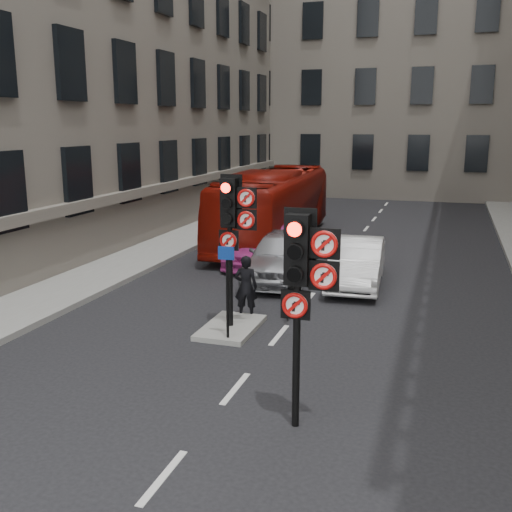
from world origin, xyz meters
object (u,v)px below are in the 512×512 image
Objects in this scene: signal_near at (303,273)px; signal_far at (233,218)px; motorcyclist at (246,287)px; bus_red at (274,207)px; car_silver at (282,255)px; car_white at (357,263)px; motorcycle at (290,295)px; car_pink at (270,243)px; info_sign at (227,279)px.

signal_near is 4.77m from signal_far.
motorcyclist is (-2.64, 5.01, -1.78)m from signal_near.
bus_red is (-2.08, 10.54, -1.22)m from signal_far.
bus_red is 6.61× the size of motorcyclist.
car_silver reaches higher than car_white.
signal_near is 1.00× the size of signal_far.
signal_near is 2.14× the size of motorcycle.
car_pink is (-1.21, 7.01, -1.99)m from signal_far.
motorcycle is at bearing -73.50° from car_silver.
bus_red reaches higher than motorcycle.
signal_far is 2.15m from motorcyclist.
bus_red is at bearing 101.16° from signal_far.
signal_near is at bearing -66.24° from car_pink.
bus_red is (-4.68, 14.54, -1.10)m from signal_near.
signal_near is 2.22× the size of motorcyclist.
car_pink is at bearing 109.07° from signal_near.
car_white is at bearing -127.35° from motorcyclist.
bus_red is 5.08× the size of info_sign.
motorcycle is at bearing -154.14° from motorcyclist.
car_pink is at bearing 114.09° from car_silver.
motorcycle is 1.04× the size of motorcyclist.
motorcycle is at bearing 60.75° from signal_far.
signal_far is 0.34× the size of bus_red.
info_sign is at bearing -116.94° from motorcycle.
motorcycle is at bearing 106.31° from signal_near.
car_silver is at bearing 91.94° from signal_far.
motorcycle is 0.80× the size of info_sign.
signal_near is at bearing -73.85° from bus_red.
bus_red is 6.39× the size of motorcycle.
signal_near reaches higher than motorcyclist.
car_silver is (-2.77, 8.92, -1.80)m from signal_near.
car_silver is 3.92m from motorcyclist.
bus_red is 9.41m from motorcycle.
signal_far is 0.73× the size of car_pink.
signal_far reaches higher than bus_red.
motorcyclist is at bearing 92.34° from signal_far.
signal_far is (-2.60, 4.00, 0.12)m from signal_near.
signal_near reaches higher than bus_red.
motorcyclist is at bearing 91.31° from info_sign.
car_pink is 7.98m from info_sign.
car_pink is 3.02× the size of motorcyclist.
car_pink is 6.12m from motorcyclist.
info_sign is at bearing -80.62° from bus_red.
bus_red reaches higher than car_silver.
signal_far is 5.28m from car_silver.
signal_far reaches higher than info_sign.
car_silver reaches higher than car_pink.
signal_near reaches higher than car_pink.
signal_near is 9.51m from car_silver.
signal_near is 1.70× the size of info_sign.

